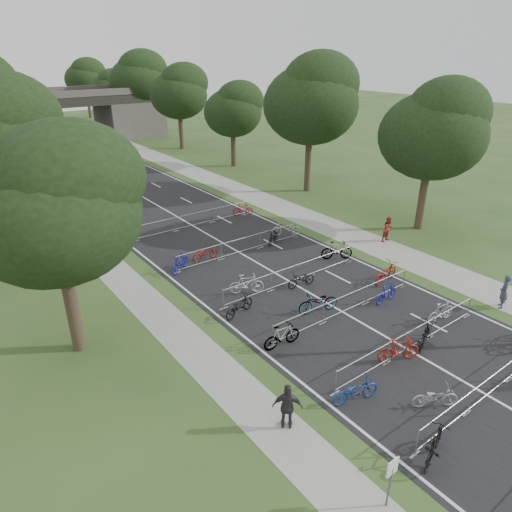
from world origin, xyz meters
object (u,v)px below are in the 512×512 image
(overpass_bridge, at_px, (47,118))
(pedestrian_c, at_px, (288,407))
(park_sign, at_px, (391,475))
(pedestrian_b, at_px, (388,229))
(pedestrian_a, at_px, (504,292))

(overpass_bridge, bearing_deg, pedestrian_c, -97.03)
(park_sign, relative_size, pedestrian_b, 1.06)
(overpass_bridge, height_order, park_sign, overpass_bridge)
(pedestrian_a, relative_size, pedestrian_c, 1.00)
(overpass_bridge, xyz_separation_m, park_sign, (-6.80, -62.00, -2.27))
(overpass_bridge, xyz_separation_m, pedestrian_c, (-7.15, -57.98, -2.64))
(overpass_bridge, distance_m, park_sign, 62.41)
(park_sign, distance_m, pedestrian_b, 20.46)
(pedestrian_b, bearing_deg, pedestrian_c, -150.75)
(overpass_bridge, height_order, pedestrian_c, overpass_bridge)
(overpass_bridge, height_order, pedestrian_a, overpass_bridge)
(pedestrian_b, xyz_separation_m, pedestrian_c, (-16.35, -8.73, 0.03))
(pedestrian_a, xyz_separation_m, pedestrian_c, (-13.95, 0.35, -0.00))
(pedestrian_a, xyz_separation_m, pedestrian_b, (2.40, 9.08, -0.04))
(park_sign, distance_m, pedestrian_a, 14.09)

